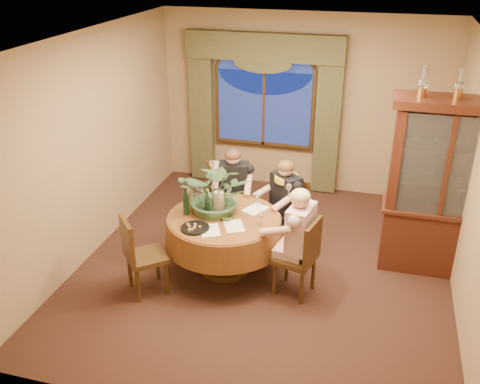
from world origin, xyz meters
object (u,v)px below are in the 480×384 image
(person_scarf, at_px, (285,206))
(centerpiece_plant, at_px, (217,167))
(wine_bottle_1, at_px, (208,202))
(wine_bottle_3, at_px, (208,204))
(person_pink, at_px, (300,242))
(wine_bottle_2, at_px, (190,196))
(person_back, at_px, (233,193))
(olive_bowl, at_px, (226,217))
(china_cabinet, at_px, (441,189))
(chair_back_right, at_px, (284,215))
(chair_back, at_px, (222,199))
(chair_right, at_px, (295,256))
(wine_bottle_0, at_px, (186,202))
(chair_front_left, at_px, (146,255))
(oil_lamp_center, at_px, (460,83))
(stoneware_vase, at_px, (219,202))
(dining_table, at_px, (224,244))
(oil_lamp_left, at_px, (423,81))

(person_scarf, xyz_separation_m, centerpiece_plant, (-0.73, -0.58, 0.69))
(wine_bottle_1, xyz_separation_m, wine_bottle_3, (0.02, -0.06, 0.00))
(wine_bottle_3, bearing_deg, person_pink, -6.85)
(wine_bottle_1, distance_m, wine_bottle_2, 0.28)
(person_pink, height_order, wine_bottle_2, person_pink)
(person_back, height_order, olive_bowl, person_back)
(china_cabinet, bearing_deg, person_scarf, -179.19)
(chair_back_right, xyz_separation_m, person_pink, (0.35, -0.93, 0.17))
(centerpiece_plant, height_order, wine_bottle_2, centerpiece_plant)
(olive_bowl, bearing_deg, chair_back_right, 55.45)
(chair_back, distance_m, person_back, 0.25)
(chair_right, xyz_separation_m, wine_bottle_0, (-1.36, 0.16, 0.44))
(person_scarf, xyz_separation_m, wine_bottle_2, (-1.07, -0.60, 0.28))
(chair_right, height_order, wine_bottle_0, wine_bottle_0)
(person_scarf, bearing_deg, chair_front_left, 85.85)
(wine_bottle_3, bearing_deg, olive_bowl, -2.88)
(oil_lamp_center, distance_m, person_pink, 2.44)
(person_pink, bearing_deg, stoneware_vase, 86.31)
(person_back, distance_m, person_scarf, 0.78)
(wine_bottle_3, bearing_deg, chair_back_right, 45.29)
(chair_front_left, distance_m, person_back, 1.66)
(dining_table, height_order, centerpiece_plant, centerpiece_plant)
(chair_back, xyz_separation_m, wine_bottle_0, (-0.13, -1.05, 0.44))
(chair_right, bearing_deg, oil_lamp_center, -44.30)
(person_pink, bearing_deg, wine_bottle_1, 91.12)
(person_pink, relative_size, wine_bottle_2, 3.97)
(stoneware_vase, bearing_deg, dining_table, -44.71)
(stoneware_vase, bearing_deg, person_scarf, 41.62)
(dining_table, bearing_deg, person_scarf, 49.21)
(china_cabinet, relative_size, wine_bottle_1, 6.58)
(oil_lamp_left, xyz_separation_m, chair_back_right, (-1.48, 0.01, -1.86))
(wine_bottle_2, bearing_deg, chair_back_right, 30.88)
(person_back, distance_m, wine_bottle_3, 0.99)
(chair_right, height_order, chair_front_left, same)
(chair_back_right, relative_size, centerpiece_plant, 0.99)
(chair_front_left, relative_size, olive_bowl, 6.18)
(wine_bottle_2, bearing_deg, chair_back, 81.11)
(chair_back_right, bearing_deg, wine_bottle_0, 76.46)
(person_pink, relative_size, centerpiece_plant, 1.35)
(chair_back_right, relative_size, person_pink, 0.73)
(person_scarf, relative_size, wine_bottle_2, 3.84)
(dining_table, bearing_deg, wine_bottle_1, 175.67)
(stoneware_vase, bearing_deg, olive_bowl, -47.26)
(chair_back_right, distance_m, chair_back, 0.95)
(chair_back_right, distance_m, wine_bottle_1, 1.17)
(chair_back, bearing_deg, chair_right, 117.37)
(olive_bowl, bearing_deg, wine_bottle_2, 161.50)
(person_back, distance_m, stoneware_vase, 0.86)
(chair_back_right, xyz_separation_m, wine_bottle_0, (-1.05, -0.81, 0.44))
(chair_back, xyz_separation_m, chair_front_left, (-0.41, -1.62, 0.00))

